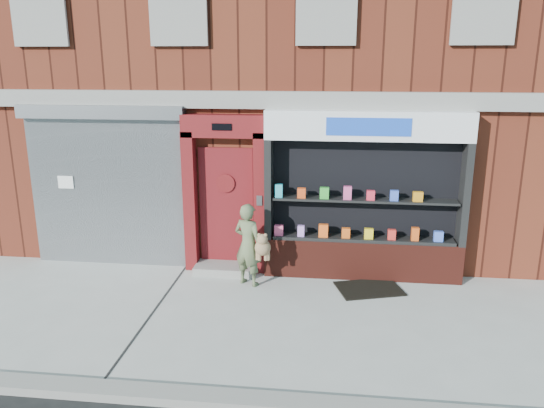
# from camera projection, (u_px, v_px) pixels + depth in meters

# --- Properties ---
(ground) EXTENTS (80.00, 80.00, 0.00)m
(ground) POSITION_uv_depth(u_px,v_px,m) (251.00, 317.00, 8.15)
(ground) COLOR #9E9E99
(ground) RESTS_ON ground
(curb) EXTENTS (60.00, 0.30, 0.12)m
(curb) POSITION_uv_depth(u_px,v_px,m) (222.00, 400.00, 6.07)
(curb) COLOR gray
(curb) RESTS_ON ground
(building) EXTENTS (12.00, 8.16, 8.00)m
(building) POSITION_uv_depth(u_px,v_px,m) (287.00, 52.00, 12.84)
(building) COLOR #511D12
(building) RESTS_ON ground
(shutter_bay) EXTENTS (3.10, 0.30, 3.04)m
(shutter_bay) POSITION_uv_depth(u_px,v_px,m) (107.00, 176.00, 9.88)
(shutter_bay) COLOR gray
(shutter_bay) RESTS_ON ground
(red_door_bay) EXTENTS (1.52, 0.58, 2.90)m
(red_door_bay) POSITION_uv_depth(u_px,v_px,m) (225.00, 194.00, 9.63)
(red_door_bay) COLOR #580F11
(red_door_bay) RESTS_ON ground
(pharmacy_bay) EXTENTS (3.50, 0.41, 3.00)m
(pharmacy_bay) POSITION_uv_depth(u_px,v_px,m) (364.00, 204.00, 9.33)
(pharmacy_bay) COLOR #531B13
(pharmacy_bay) RESTS_ON ground
(woman) EXTENTS (0.73, 0.55, 1.47)m
(woman) POSITION_uv_depth(u_px,v_px,m) (250.00, 245.00, 9.14)
(woman) COLOR #556240
(woman) RESTS_ON ground
(doormat) EXTENTS (1.24, 1.03, 0.03)m
(doormat) POSITION_uv_depth(u_px,v_px,m) (369.00, 289.00, 9.13)
(doormat) COLOR black
(doormat) RESTS_ON ground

